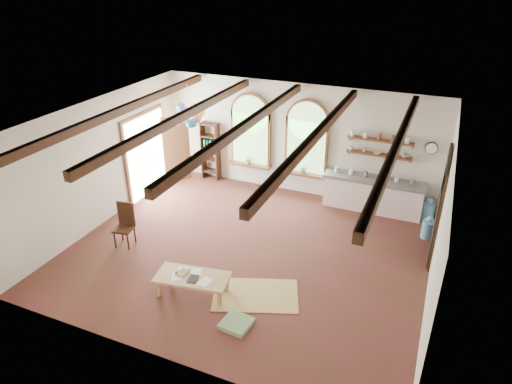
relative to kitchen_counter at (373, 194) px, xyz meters
The scene contains 27 objects.
floor 3.97m from the kitchen_counter, 125.71° to the right, with size 8.00×8.00×0.00m, color #5A2525.
ceiling_beams 4.73m from the kitchen_counter, 125.71° to the right, with size 6.20×6.80×0.18m, color #3D2213, non-canonical shape.
window_left 3.88m from the kitchen_counter, behind, with size 1.30×0.28×2.20m.
window_right 2.32m from the kitchen_counter, behind, with size 1.30×0.28×2.20m.
left_doorway 6.44m from the kitchen_counter, 167.37° to the right, with size 0.10×1.90×2.50m, color brown.
right_doorway 2.45m from the kitchen_counter, 45.86° to the right, with size 0.10×1.30×2.40m, color black.
kitchen_counter is the anchor object (origin of this frame).
wall_shelf_lower 1.09m from the kitchen_counter, 90.00° to the left, with size 1.70×0.24×0.04m, color brown.
wall_shelf_upper 1.49m from the kitchen_counter, 90.00° to the left, with size 1.70×0.24×0.04m, color brown.
wall_clock 1.91m from the kitchen_counter, 11.31° to the left, with size 0.32×0.32×0.04m, color black.
bookshelf 5.02m from the kitchen_counter, behind, with size 0.53×0.32×1.80m.
coffee_table 5.68m from the kitchen_counter, 118.37° to the right, with size 1.58×0.92×0.42m.
side_chair 6.51m from the kitchen_counter, 141.62° to the right, with size 0.48×0.48×1.06m.
floor_mat 4.83m from the kitchen_counter, 108.18° to the right, with size 1.71×1.06×0.02m, color tan.
floor_cushion 5.71m from the kitchen_counter, 105.17° to the right, with size 0.53×0.53×0.09m, color gray.
water_jug_a 1.46m from the kitchen_counter, ahead, with size 0.33×0.33×0.65m.
water_jug_b 1.78m from the kitchen_counter, 30.63° to the right, with size 0.30×0.30×0.59m.
balloon_cluster 5.43m from the kitchen_counter, 168.92° to the right, with size 0.87×0.90×1.15m.
table_book 5.82m from the kitchen_counter, 121.27° to the right, with size 0.18×0.26×0.02m, color olive.
tablet 5.72m from the kitchen_counter, 117.46° to the right, with size 0.19×0.27×0.01m, color black.
potted_plant_left 3.72m from the kitchen_counter, behind, with size 0.27×0.23×0.30m, color #598C4C.
potted_plant_right 2.04m from the kitchen_counter, behind, with size 0.27×0.23×0.30m, color #598C4C.
shelf_cup_a 1.38m from the kitchen_counter, 166.50° to the left, with size 0.12×0.10×0.10m, color white.
shelf_cup_b 1.22m from the kitchen_counter, 155.77° to the left, with size 0.10×0.10×0.09m, color beige.
shelf_bowl_a 1.14m from the kitchen_counter, 105.52° to the left, with size 0.22×0.22×0.05m, color beige.
shelf_bowl_b 1.18m from the kitchen_counter, 30.96° to the left, with size 0.20×0.20×0.06m, color #8C664C.
shelf_vase 1.37m from the kitchen_counter, 15.48° to the left, with size 0.18×0.18×0.19m, color slate.
Camera 1 is at (3.68, -8.13, 6.05)m, focal length 32.00 mm.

